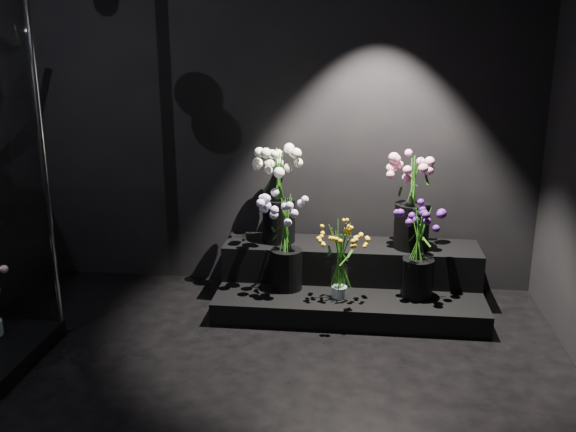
# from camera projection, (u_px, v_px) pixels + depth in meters

# --- Properties ---
(floor) EXTENTS (4.00, 4.00, 0.00)m
(floor) POSITION_uv_depth(u_px,v_px,m) (233.00, 419.00, 3.43)
(floor) COLOR black
(floor) RESTS_ON ground
(wall_back) EXTENTS (4.00, 0.00, 4.00)m
(wall_back) POSITION_uv_depth(u_px,v_px,m) (280.00, 111.00, 4.95)
(wall_back) COLOR black
(wall_back) RESTS_ON floor
(display_riser) EXTENTS (1.94, 0.86, 0.43)m
(display_riser) POSITION_uv_depth(u_px,v_px,m) (350.00, 280.00, 4.85)
(display_riser) COLOR black
(display_riser) RESTS_ON floor
(bouquet_orange_bells) EXTENTS (0.32, 0.32, 0.56)m
(bouquet_orange_bells) POSITION_uv_depth(u_px,v_px,m) (340.00, 259.00, 4.51)
(bouquet_orange_bells) COLOR white
(bouquet_orange_bells) RESTS_ON display_riser
(bouquet_lilac) EXTENTS (0.42, 0.42, 0.70)m
(bouquet_lilac) POSITION_uv_depth(u_px,v_px,m) (287.00, 236.00, 4.64)
(bouquet_lilac) COLOR black
(bouquet_lilac) RESTS_ON display_riser
(bouquet_purple) EXTENTS (0.36, 0.36, 0.68)m
(bouquet_purple) POSITION_uv_depth(u_px,v_px,m) (419.00, 247.00, 4.50)
(bouquet_purple) COLOR black
(bouquet_purple) RESTS_ON display_riser
(bouquet_cream_roses) EXTENTS (0.43, 0.43, 0.72)m
(bouquet_cream_roses) POSITION_uv_depth(u_px,v_px,m) (279.00, 187.00, 4.85)
(bouquet_cream_roses) COLOR black
(bouquet_cream_roses) RESTS_ON display_riser
(bouquet_pink_roses) EXTENTS (0.47, 0.47, 0.69)m
(bouquet_pink_roses) POSITION_uv_depth(u_px,v_px,m) (413.00, 196.00, 4.70)
(bouquet_pink_roses) COLOR black
(bouquet_pink_roses) RESTS_ON display_riser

